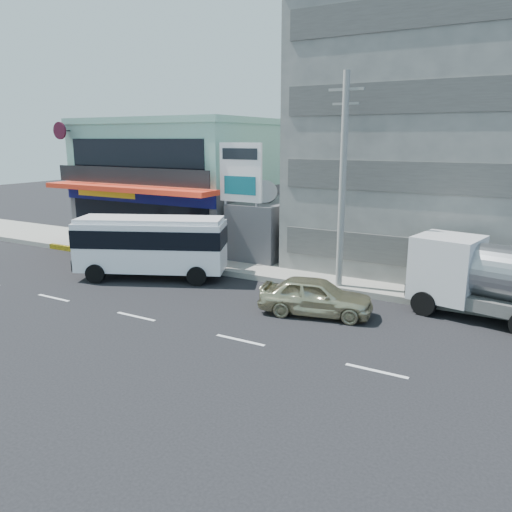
# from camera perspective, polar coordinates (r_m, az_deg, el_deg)

# --- Properties ---
(ground) EXTENTS (120.00, 120.00, 0.00)m
(ground) POSITION_cam_1_polar(r_m,az_deg,el_deg) (21.16, -13.56, -6.75)
(ground) COLOR black
(ground) RESTS_ON ground
(sidewalk) EXTENTS (70.00, 5.00, 0.30)m
(sidewalk) POSITION_cam_1_polar(r_m,az_deg,el_deg) (26.39, 8.94, -2.18)
(sidewalk) COLOR gray
(sidewalk) RESTS_ON ground
(shop_building) EXTENTS (12.40, 11.70, 8.00)m
(shop_building) POSITION_cam_1_polar(r_m,az_deg,el_deg) (35.88, -8.16, 8.18)
(shop_building) COLOR #414145
(shop_building) RESTS_ON ground
(concrete_building) EXTENTS (16.00, 12.00, 14.00)m
(concrete_building) POSITION_cam_1_polar(r_m,az_deg,el_deg) (29.64, 22.64, 12.08)
(concrete_building) COLOR gray
(concrete_building) RESTS_ON ground
(gap_structure) EXTENTS (3.00, 6.00, 3.50)m
(gap_structure) POSITION_cam_1_polar(r_m,az_deg,el_deg) (30.25, 1.85, 3.07)
(gap_structure) COLOR #414145
(gap_structure) RESTS_ON ground
(satellite_dish) EXTENTS (1.50, 1.50, 0.15)m
(satellite_dish) POSITION_cam_1_polar(r_m,az_deg,el_deg) (29.11, 0.95, 6.31)
(satellite_dish) COLOR slate
(satellite_dish) RESTS_ON gap_structure
(billboard) EXTENTS (2.60, 0.18, 6.90)m
(billboard) POSITION_cam_1_polar(r_m,az_deg,el_deg) (27.66, -1.76, 8.75)
(billboard) COLOR gray
(billboard) RESTS_ON ground
(utility_pole_near) EXTENTS (1.60, 0.30, 10.00)m
(utility_pole_near) POSITION_cam_1_polar(r_m,az_deg,el_deg) (23.22, 9.86, 8.24)
(utility_pole_near) COLOR #999993
(utility_pole_near) RESTS_ON ground
(minibus) EXTENTS (7.93, 5.34, 3.18)m
(minibus) POSITION_cam_1_polar(r_m,az_deg,el_deg) (26.26, -11.90, 1.55)
(minibus) COLOR white
(minibus) RESTS_ON ground
(sedan) EXTENTS (4.94, 2.82, 1.58)m
(sedan) POSITION_cam_1_polar(r_m,az_deg,el_deg) (20.74, 6.83, -4.56)
(sedan) COLOR beige
(sedan) RESTS_ON ground
(tanker_truck) EXTENTS (8.42, 3.92, 3.20)m
(tanker_truck) POSITION_cam_1_polar(r_m,az_deg,el_deg) (21.65, 27.14, -2.65)
(tanker_truck) COLOR silver
(tanker_truck) RESTS_ON ground
(motorcycle_rider) EXTENTS (2.05, 1.23, 2.48)m
(motorcycle_rider) POSITION_cam_1_polar(r_m,az_deg,el_deg) (30.92, -17.82, 0.90)
(motorcycle_rider) COLOR #5B0D13
(motorcycle_rider) RESTS_ON ground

